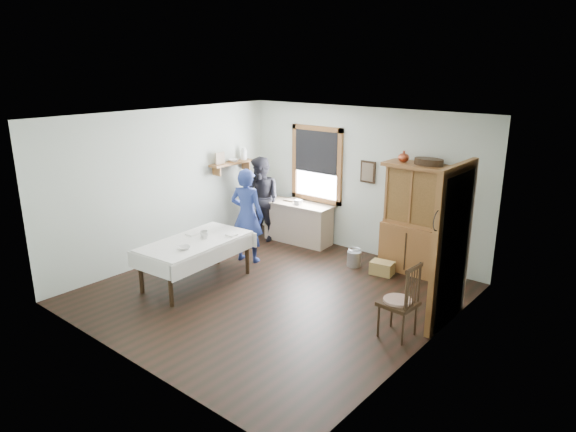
{
  "coord_description": "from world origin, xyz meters",
  "views": [
    {
      "loc": [
        4.86,
        -5.45,
        3.44
      ],
      "look_at": [
        0.07,
        0.3,
        1.2
      ],
      "focal_mm": 32.0,
      "sensor_mm": 36.0,
      "label": 1
    }
  ],
  "objects": [
    {
      "name": "figure_dark",
      "position": [
        -1.84,
        1.78,
        0.78
      ],
      "size": [
        0.82,
        0.67,
        1.56
      ],
      "primitive_type": "imported",
      "rotation": [
        0.0,
        0.0,
        -0.11
      ],
      "color": "black",
      "rests_on": "room"
    },
    {
      "name": "china_hutch",
      "position": [
        1.23,
        2.21,
        0.93
      ],
      "size": [
        1.1,
        0.52,
        1.87
      ],
      "primitive_type": "cube",
      "rotation": [
        0.0,
        0.0,
        0.0
      ],
      "color": "#95562E",
      "rests_on": "room"
    },
    {
      "name": "table_cup_b",
      "position": [
        -1.14,
        -0.32,
        0.78
      ],
      "size": [
        0.13,
        0.13,
        0.09
      ],
      "primitive_type": "imported",
      "rotation": [
        0.0,
        0.0,
        0.41
      ],
      "color": "white",
      "rests_on": "dining_table"
    },
    {
      "name": "room",
      "position": [
        0.0,
        0.0,
        1.35
      ],
      "size": [
        5.01,
        5.01,
        2.7
      ],
      "color": "black",
      "rests_on": "ground"
    },
    {
      "name": "shelf_bowl",
      "position": [
        -2.37,
        1.55,
        1.6
      ],
      "size": [
        0.22,
        0.22,
        0.05
      ],
      "primitive_type": "imported",
      "color": "white",
      "rests_on": "wall_shelf"
    },
    {
      "name": "table_bowl",
      "position": [
        -1.02,
        -0.85,
        0.76
      ],
      "size": [
        0.27,
        0.27,
        0.05
      ],
      "primitive_type": "imported",
      "rotation": [
        0.0,
        0.0,
        -0.39
      ],
      "color": "white",
      "rests_on": "dining_table"
    },
    {
      "name": "wall_shelf",
      "position": [
        -2.37,
        1.54,
        1.57
      ],
      "size": [
        0.24,
        1.0,
        0.44
      ],
      "color": "#95562E",
      "rests_on": "room"
    },
    {
      "name": "window",
      "position": [
        -1.0,
        2.46,
        1.62
      ],
      "size": [
        1.18,
        0.07,
        1.48
      ],
      "color": "white",
      "rests_on": "room"
    },
    {
      "name": "counter_book",
      "position": [
        -1.57,
        2.25,
        0.81
      ],
      "size": [
        0.19,
        0.25,
        0.02
      ],
      "primitive_type": "imported",
      "rotation": [
        0.0,
        0.0,
        0.06
      ],
      "color": "brown",
      "rests_on": "work_counter"
    },
    {
      "name": "table_cup_a",
      "position": [
        -1.21,
        -0.28,
        0.78
      ],
      "size": [
        0.17,
        0.17,
        0.11
      ],
      "primitive_type": "imported",
      "rotation": [
        0.0,
        0.0,
        0.35
      ],
      "color": "white",
      "rests_on": "dining_table"
    },
    {
      "name": "rug_beater",
      "position": [
        2.45,
        0.3,
        1.72
      ],
      "size": [
        0.01,
        0.27,
        0.27
      ],
      "primitive_type": "torus",
      "rotation": [
        0.0,
        1.57,
        0.0
      ],
      "color": "black",
      "rests_on": "room"
    },
    {
      "name": "dining_table",
      "position": [
        -1.21,
        -0.47,
        0.37
      ],
      "size": [
        1.1,
        1.9,
        0.73
      ],
      "primitive_type": "cube",
      "rotation": [
        0.0,
        0.0,
        0.08
      ],
      "color": "white",
      "rests_on": "room"
    },
    {
      "name": "framed_picture",
      "position": [
        0.15,
        2.46,
        1.55
      ],
      "size": [
        0.3,
        0.04,
        0.4
      ],
      "primitive_type": "cube",
      "color": "#302011",
      "rests_on": "room"
    },
    {
      "name": "spindle_chair",
      "position": [
        2.11,
        0.08,
        0.51
      ],
      "size": [
        0.5,
        0.5,
        1.03
      ],
      "primitive_type": "cube",
      "rotation": [
        0.0,
        0.0,
        -0.06
      ],
      "color": "#302011",
      "rests_on": "room"
    },
    {
      "name": "woman_blue",
      "position": [
        -1.26,
        0.77,
        0.78
      ],
      "size": [
        0.66,
        0.53,
        1.57
      ],
      "primitive_type": "imported",
      "rotation": [
        0.0,
        0.0,
        3.44
      ],
      "color": "navy",
      "rests_on": "room"
    },
    {
      "name": "pail",
      "position": [
        0.36,
        1.77,
        0.13
      ],
      "size": [
        0.28,
        0.28,
        0.27
      ],
      "primitive_type": "cube",
      "rotation": [
        0.0,
        0.0,
        0.1
      ],
      "color": "#A4A8AD",
      "rests_on": "room"
    },
    {
      "name": "doorway",
      "position": [
        2.46,
        0.85,
        1.16
      ],
      "size": [
        0.09,
        1.14,
        2.22
      ],
      "color": "#433C2F",
      "rests_on": "room"
    },
    {
      "name": "wicker_basket",
      "position": [
        0.93,
        1.77,
        0.11
      ],
      "size": [
        0.41,
        0.32,
        0.22
      ],
      "primitive_type": "cube",
      "rotation": [
        0.0,
        0.0,
        0.15
      ],
      "color": "#A4864A",
      "rests_on": "room"
    },
    {
      "name": "work_counter",
      "position": [
        -1.2,
        2.15,
        0.4
      ],
      "size": [
        1.42,
        0.63,
        0.79
      ],
      "primitive_type": "cube",
      "rotation": [
        0.0,
        0.0,
        0.08
      ],
      "color": "tan",
      "rests_on": "room"
    },
    {
      "name": "counter_bowl",
      "position": [
        -1.2,
        2.14,
        0.82
      ],
      "size": [
        0.21,
        0.21,
        0.06
      ],
      "primitive_type": "imported",
      "rotation": [
        0.0,
        0.0,
        -0.17
      ],
      "color": "white",
      "rests_on": "work_counter"
    }
  ]
}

